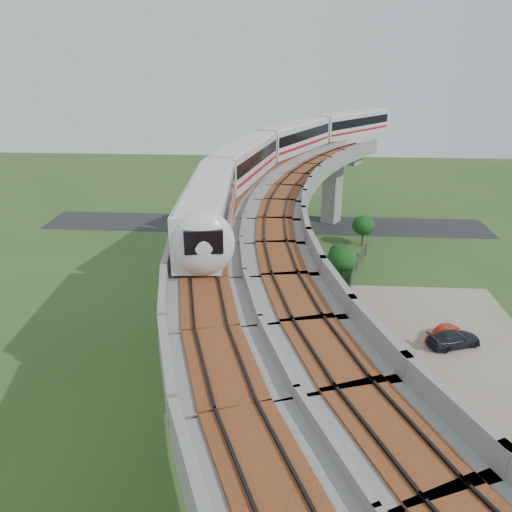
% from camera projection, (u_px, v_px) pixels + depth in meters
% --- Properties ---
extents(ground, '(160.00, 160.00, 0.00)m').
position_uv_depth(ground, '(246.00, 340.00, 40.70)').
color(ground, '#2F5020').
rests_on(ground, ground).
extents(dirt_lot, '(18.00, 26.00, 0.04)m').
position_uv_depth(dirt_lot, '(427.00, 360.00, 37.99)').
color(dirt_lot, '#7F715C').
rests_on(dirt_lot, ground).
extents(asphalt_road, '(60.00, 8.00, 0.03)m').
position_uv_depth(asphalt_road, '(265.00, 224.00, 68.45)').
color(asphalt_road, '#232326').
rests_on(asphalt_road, ground).
extents(viaduct, '(19.58, 73.98, 11.40)m').
position_uv_depth(viaduct, '(297.00, 237.00, 37.07)').
color(viaduct, '#99968E').
rests_on(viaduct, ground).
extents(metro_train, '(22.00, 58.39, 3.64)m').
position_uv_depth(metro_train, '(289.00, 150.00, 52.55)').
color(metro_train, silver).
rests_on(metro_train, ground).
extents(fence, '(3.87, 38.73, 1.50)m').
position_uv_depth(fence, '(368.00, 336.00, 39.83)').
color(fence, '#2D382D').
rests_on(fence, ground).
extents(tree_0, '(2.74, 2.74, 3.75)m').
position_uv_depth(tree_0, '(363.00, 225.00, 59.86)').
color(tree_0, '#382314').
rests_on(tree_0, ground).
extents(tree_1, '(2.13, 2.13, 2.58)m').
position_uv_depth(tree_1, '(339.00, 252.00, 54.28)').
color(tree_1, '#382314').
rests_on(tree_1, ground).
extents(tree_2, '(3.06, 3.06, 3.58)m').
position_uv_depth(tree_2, '(342.00, 259.00, 50.90)').
color(tree_2, '#382314').
rests_on(tree_2, ground).
extents(tree_3, '(2.64, 2.64, 3.32)m').
position_uv_depth(tree_3, '(333.00, 294.00, 43.60)').
color(tree_3, '#382314').
rests_on(tree_3, ground).
extents(tree_4, '(2.83, 2.83, 3.82)m').
position_uv_depth(tree_4, '(339.00, 323.00, 38.00)').
color(tree_4, '#382314').
rests_on(tree_4, ground).
extents(tree_5, '(1.95, 1.95, 2.82)m').
position_uv_depth(tree_5, '(355.00, 381.00, 32.26)').
color(tree_5, '#382314').
rests_on(tree_5, ground).
extents(tree_6, '(2.24, 2.24, 3.30)m').
position_uv_depth(tree_6, '(364.00, 411.00, 29.02)').
color(tree_6, '#382314').
rests_on(tree_6, ground).
extents(car_white, '(3.40, 4.04, 1.30)m').
position_uv_depth(car_white, '(465.00, 439.00, 29.23)').
color(car_white, white).
rests_on(car_white, dirt_lot).
extents(car_red, '(3.24, 3.14, 1.10)m').
position_uv_depth(car_red, '(443.00, 334.00, 40.38)').
color(car_red, red).
rests_on(car_red, dirt_lot).
extents(car_dark, '(4.72, 3.21, 1.27)m').
position_uv_depth(car_dark, '(454.00, 339.00, 39.58)').
color(car_dark, black).
rests_on(car_dark, dirt_lot).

